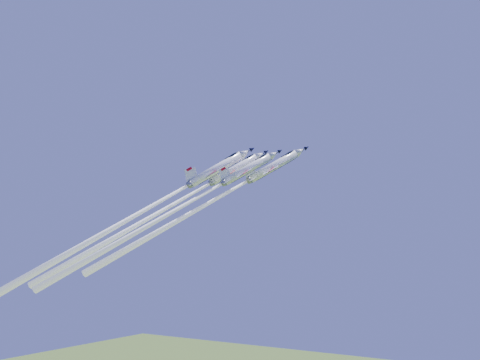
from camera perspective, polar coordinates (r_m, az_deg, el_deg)
The scene contains 4 objects.
jet_lead at distance 121.96m, azimuth -4.12°, elevation -2.90°, with size 37.71×25.40×38.44m.
jet_left at distance 128.24m, azimuth -9.10°, elevation -3.70°, with size 41.05×27.84×43.48m.
jet_right at distance 116.92m, azimuth -8.13°, elevation -3.90°, with size 38.93×26.42×41.39m.
jet_slot at distance 123.78m, azimuth -11.50°, elevation -3.94°, with size 42.83×28.96×44.42m.
Camera 1 is at (63.60, -101.22, 77.70)m, focal length 40.00 mm.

